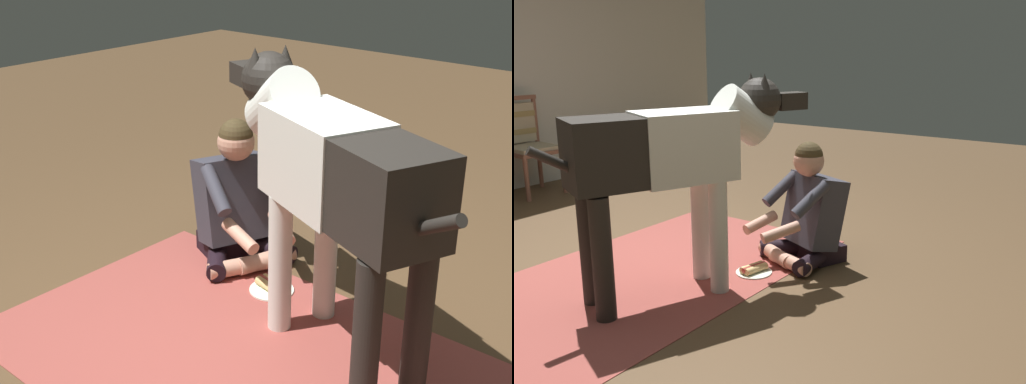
# 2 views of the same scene
# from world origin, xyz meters

# --- Properties ---
(ground_plane) EXTENTS (13.42, 13.42, 0.00)m
(ground_plane) POSITION_xyz_m (0.00, 0.00, 0.00)
(ground_plane) COLOR brown
(area_rug) EXTENTS (2.58, 1.52, 0.01)m
(area_rug) POSITION_xyz_m (-0.03, 0.10, 0.00)
(area_rug) COLOR #99443D
(area_rug) RESTS_ON ground
(person_sitting_on_floor) EXTENTS (0.74, 0.62, 0.85)m
(person_sitting_on_floor) POSITION_xyz_m (0.76, -0.62, 0.35)
(person_sitting_on_floor) COLOR black
(person_sitting_on_floor) RESTS_ON ground
(large_dog) EXTENTS (1.62, 0.80, 1.31)m
(large_dog) POSITION_xyz_m (-0.13, -0.25, 0.86)
(large_dog) COLOR silver
(large_dog) RESTS_ON ground
(hot_dog_on_plate) EXTENTS (0.24, 0.24, 0.06)m
(hot_dog_on_plate) POSITION_xyz_m (0.36, -0.45, 0.03)
(hot_dog_on_plate) COLOR white
(hot_dog_on_plate) RESTS_ON ground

